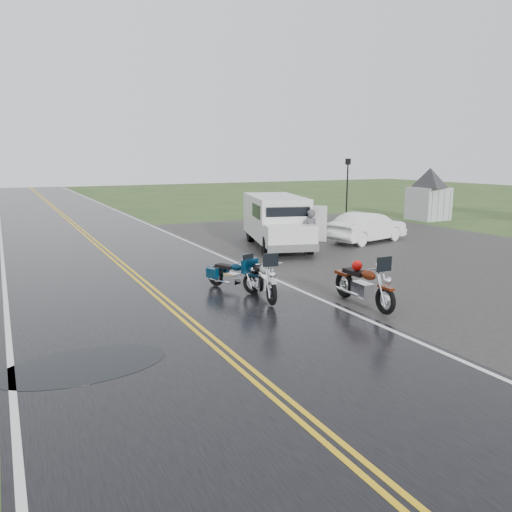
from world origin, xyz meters
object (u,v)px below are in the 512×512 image
Objects in this scene: visitor_center at (430,181)px; sedan_white at (368,228)px; lamp_post_far_right at (347,190)px; motorcycle_teal at (251,276)px; person_at_van at (310,233)px; motorcycle_red at (386,289)px; van_white at (266,228)px; motorcycle_silver at (272,283)px.

visitor_center reaches higher than sedan_white.
sedan_white is 1.08× the size of lamp_post_far_right.
motorcycle_teal is 6.26m from person_at_van.
van_white is (1.01, 7.96, 0.43)m from motorcycle_red.
motorcycle_red reaches higher than motorcycle_silver.
motorcycle_silver is (-2.08, 1.94, -0.03)m from motorcycle_red.
van_white is 1.51× the size of lamp_post_far_right.
person_at_van is (4.72, 5.41, 0.24)m from motorcycle_silver.
lamp_post_far_right is at bearing 57.90° from motorcycle_red.
sedan_white is (6.72, 8.75, -0.02)m from motorcycle_red.
person_at_van is (-12.96, -6.40, -1.49)m from visitor_center.
visitor_center is 6.77× the size of motorcycle_red.
van_white is at bearing 34.97° from motorcycle_teal.
motorcycle_teal is 17.63m from lamp_post_far_right.
sedan_white is at bearing 54.87° from motorcycle_red.
van_white is 5.78m from sedan_white.
visitor_center is 3.91× the size of sedan_white.
visitor_center is 21.32m from motorcycle_silver.
motorcycle_silver is 0.55× the size of sedan_white.
sedan_white reaches higher than motorcycle_silver.
motorcycle_teal is 0.33× the size of van_white.
person_at_van is 11.38m from lamp_post_far_right.
lamp_post_far_right is at bearing -42.94° from sedan_white.
visitor_center reaches higher than motorcycle_red.
visitor_center is 5.30m from lamp_post_far_right.
van_white reaches higher than motorcycle_teal.
motorcycle_red is 0.58× the size of sedan_white.
lamp_post_far_right is (3.88, 6.68, 1.23)m from sedan_white.
motorcycle_red is at bearing -138.61° from visitor_center.
sedan_white is (-8.88, -5.00, -1.73)m from visitor_center.
lamp_post_far_right is at bearing 21.65° from motorcycle_teal.
visitor_center reaches higher than van_white.
van_white is at bearing -142.09° from lamp_post_far_right.
motorcycle_red is 7.81m from person_at_van.
visitor_center is 8.37× the size of motorcycle_teal.
motorcycle_teal is at bearing -149.14° from visitor_center.
motorcycle_teal is at bearing 99.73° from motorcycle_silver.
motorcycle_silver is 18.55m from lamp_post_far_right.
motorcycle_silver is at bearing 139.26° from motorcycle_red.
motorcycle_silver is at bearing 52.01° from person_at_van.
van_white is at bearing 74.44° from motorcycle_silver.
lamp_post_far_right is at bearing 58.35° from motorcycle_silver.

